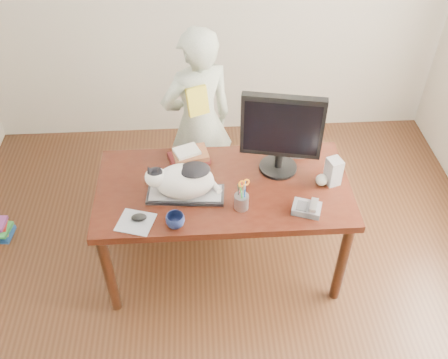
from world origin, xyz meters
TOP-DOWN VIEW (x-y plane):
  - room at (0.00, 0.00)m, footprint 4.50×4.50m
  - desk at (0.00, 0.68)m, footprint 1.60×0.80m
  - keyboard at (-0.24, 0.52)m, footprint 0.48×0.22m
  - cat at (-0.25, 0.52)m, footprint 0.46×0.25m
  - monitor at (0.36, 0.73)m, footprint 0.50×0.29m
  - pen_cup at (0.10, 0.41)m, footprint 0.11×0.11m
  - mousepad at (-0.53, 0.32)m, footprint 0.25×0.23m
  - mouse at (-0.51, 0.34)m, footprint 0.10×0.08m
  - coffee_mug at (-0.30, 0.28)m, footprint 0.15×0.15m
  - phone at (0.48, 0.35)m, footprint 0.20×0.17m
  - speaker at (0.69, 0.59)m, footprint 0.11×0.11m
  - baseball at (0.62, 0.58)m, footprint 0.08×0.08m
  - book_stack at (-0.21, 0.86)m, footprint 0.29×0.25m
  - calculator at (0.52, 0.93)m, footprint 0.15×0.19m
  - person at (-0.14, 1.29)m, footprint 0.64×0.54m
  - held_book at (-0.14, 1.12)m, footprint 0.16×0.13m

SIDE VIEW (x-z plane):
  - desk at x=0.00m, z-range 0.23..0.98m
  - person at x=-0.14m, z-range 0.00..1.50m
  - mousepad at x=-0.53m, z-range 0.75..0.75m
  - keyboard at x=-0.24m, z-range 0.75..0.78m
  - mouse at x=-0.51m, z-range 0.75..0.79m
  - phone at x=0.48m, z-range 0.74..0.81m
  - calculator at x=0.52m, z-range 0.75..0.80m
  - baseball at x=0.62m, z-range 0.75..0.83m
  - book_stack at x=-0.21m, z-range 0.74..0.84m
  - coffee_mug at x=-0.30m, z-range 0.75..0.84m
  - pen_cup at x=0.10m, z-range 0.70..0.92m
  - speaker at x=0.69m, z-range 0.75..0.93m
  - cat at x=-0.25m, z-range 0.75..1.02m
  - held_book at x=-0.14m, z-range 0.95..1.15m
  - monitor at x=0.36m, z-range 0.79..1.35m
  - room at x=0.00m, z-range -0.90..3.60m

